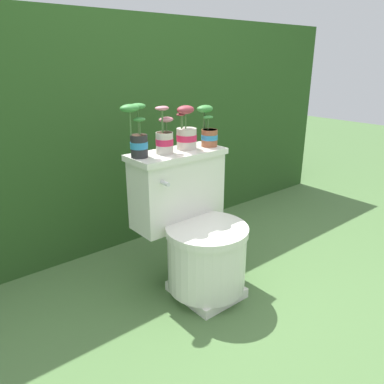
# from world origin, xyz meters

# --- Properties ---
(ground_plane) EXTENTS (12.00, 12.00, 0.00)m
(ground_plane) POSITION_xyz_m (0.00, 0.00, 0.00)
(ground_plane) COLOR #4C703D
(hedge_backdrop) EXTENTS (3.86, 0.67, 1.43)m
(hedge_backdrop) POSITION_xyz_m (0.00, 1.12, 0.72)
(hedge_backdrop) COLOR #284C1E
(hedge_backdrop) RESTS_ON ground
(toilet) EXTENTS (0.51, 0.57, 0.73)m
(toilet) POSITION_xyz_m (-0.02, 0.09, 0.34)
(toilet) COLOR silver
(toilet) RESTS_ON ground
(potted_plant_left) EXTENTS (0.14, 0.10, 0.25)m
(potted_plant_left) POSITION_xyz_m (-0.23, 0.26, 0.84)
(potted_plant_left) COLOR #262628
(potted_plant_left) RESTS_ON toilet
(potted_plant_midleft) EXTENTS (0.11, 0.09, 0.23)m
(potted_plant_midleft) POSITION_xyz_m (-0.09, 0.25, 0.81)
(potted_plant_midleft) COLOR beige
(potted_plant_midleft) RESTS_ON toilet
(potted_plant_middle) EXTENTS (0.12, 0.11, 0.23)m
(potted_plant_middle) POSITION_xyz_m (0.05, 0.25, 0.81)
(potted_plant_middle) COLOR beige
(potted_plant_middle) RESTS_ON toilet
(potted_plant_midright) EXTENTS (0.10, 0.12, 0.22)m
(potted_plant_midright) POSITION_xyz_m (0.19, 0.23, 0.82)
(potted_plant_midright) COLOR #9E5638
(potted_plant_midright) RESTS_ON toilet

